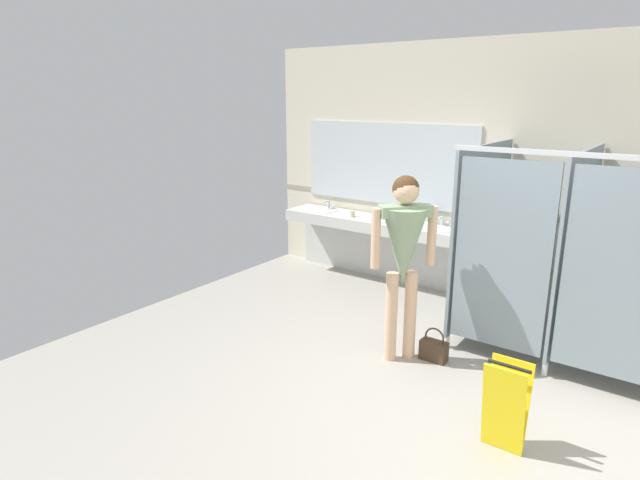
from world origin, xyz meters
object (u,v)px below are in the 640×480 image
soap_dispenser (432,216)px  wet_floor_sign (505,406)px  handbag (434,349)px  person_standing (404,246)px  paper_cup (352,214)px

soap_dispenser → wet_floor_sign: 3.15m
handbag → wet_floor_sign: 1.29m
wet_floor_sign → person_standing: bearing=147.7°
soap_dispenser → paper_cup: bearing=-165.9°
paper_cup → wet_floor_sign: paper_cup is taller
handbag → soap_dispenser: (-0.82, 1.68, 0.82)m
handbag → paper_cup: bearing=141.8°
person_standing → soap_dispenser: 1.91m
handbag → wet_floor_sign: wet_floor_sign is taller
person_standing → handbag: 1.02m
handbag → wet_floor_sign: bearing=-44.7°
person_standing → soap_dispenser: (-0.55, 1.82, -0.15)m
soap_dispenser → wet_floor_sign: bearing=-56.1°
person_standing → paper_cup: 2.21m
handbag → person_standing: bearing=-151.5°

